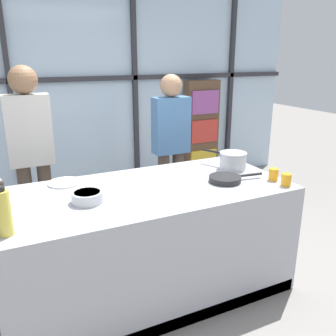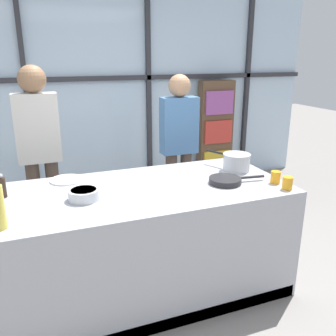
{
  "view_description": "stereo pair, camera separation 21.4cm",
  "coord_description": "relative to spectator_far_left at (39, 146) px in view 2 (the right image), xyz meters",
  "views": [
    {
      "loc": [
        -0.92,
        -2.29,
        1.82
      ],
      "look_at": [
        0.22,
        0.1,
        0.98
      ],
      "focal_mm": 38.0,
      "sensor_mm": 36.0,
      "label": 1
    },
    {
      "loc": [
        -0.72,
        -2.37,
        1.82
      ],
      "look_at": [
        0.22,
        0.1,
        0.98
      ],
      "focal_mm": 38.0,
      "sensor_mm": 36.0,
      "label": 2
    }
  ],
  "objects": [
    {
      "name": "juice_glass_far",
      "position": [
        1.67,
        -1.29,
        -0.1
      ],
      "size": [
        0.07,
        0.07,
        0.09
      ],
      "primitive_type": "cylinder",
      "color": "orange",
      "rests_on": "demo_island"
    },
    {
      "name": "saucepan",
      "position": [
        1.55,
        -0.91,
        -0.07
      ],
      "size": [
        0.26,
        0.41,
        0.15
      ],
      "color": "silver",
      "rests_on": "demo_island"
    },
    {
      "name": "demo_island",
      "position": [
        0.7,
        -1.04,
        -0.58
      ],
      "size": [
        2.13,
        0.99,
        0.88
      ],
      "color": "#A8AAB2",
      "rests_on": "ground_plane"
    },
    {
      "name": "ground_plane",
      "position": [
        0.7,
        -1.04,
        -1.02
      ],
      "size": [
        18.0,
        18.0,
        0.0
      ],
      "primitive_type": "plane",
      "color": "gray"
    },
    {
      "name": "juice_glass_near",
      "position": [
        1.67,
        -1.43,
        -0.1
      ],
      "size": [
        0.07,
        0.07,
        0.09
      ],
      "primitive_type": "cylinder",
      "color": "orange",
      "rests_on": "demo_island"
    },
    {
      "name": "frying_pan",
      "position": [
        1.31,
        -1.16,
        -0.12
      ],
      "size": [
        0.45,
        0.25,
        0.04
      ],
      "color": "#232326",
      "rests_on": "demo_island"
    },
    {
      "name": "spectator_far_left",
      "position": [
        0.0,
        0.0,
        0.0
      ],
      "size": [
        0.39,
        0.24,
        1.75
      ],
      "rotation": [
        0.0,
        0.0,
        3.14
      ],
      "color": "#47382D",
      "rests_on": "ground_plane"
    },
    {
      "name": "pepper_grinder",
      "position": [
        -0.28,
        -0.86,
        -0.07
      ],
      "size": [
        0.05,
        0.05,
        0.17
      ],
      "color": "#332319",
      "rests_on": "demo_island"
    },
    {
      "name": "spectator_center_left",
      "position": [
        1.4,
        0.0,
        -0.07
      ],
      "size": [
        0.39,
        0.23,
        1.64
      ],
      "rotation": [
        0.0,
        0.0,
        3.14
      ],
      "color": "#47382D",
      "rests_on": "ground_plane"
    },
    {
      "name": "white_plate",
      "position": [
        0.17,
        -0.66,
        -0.14
      ],
      "size": [
        0.26,
        0.26,
        0.01
      ],
      "primitive_type": "cylinder",
      "color": "white",
      "rests_on": "demo_island"
    },
    {
      "name": "back_window_wall",
      "position": [
        0.7,
        1.28,
        0.38
      ],
      "size": [
        6.4,
        0.1,
        2.8
      ],
      "color": "silver",
      "rests_on": "ground_plane"
    },
    {
      "name": "bookshelf",
      "position": [
        2.43,
        1.1,
        -0.28
      ],
      "size": [
        0.51,
        0.19,
        1.49
      ],
      "color": "brown",
      "rests_on": "ground_plane"
    },
    {
      "name": "mixing_bowl",
      "position": [
        0.24,
        -1.1,
        -0.1
      ],
      "size": [
        0.21,
        0.21,
        0.07
      ],
      "color": "silver",
      "rests_on": "demo_island"
    }
  ]
}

